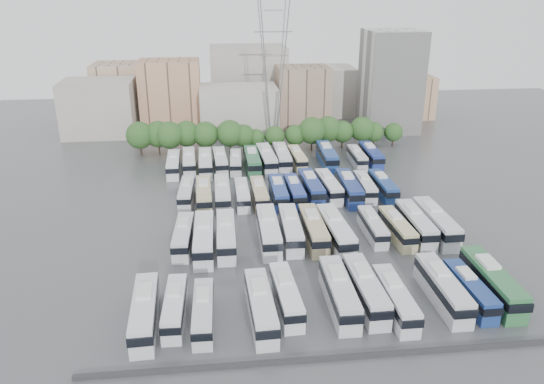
{
  "coord_description": "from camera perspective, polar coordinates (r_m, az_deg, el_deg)",
  "views": [
    {
      "loc": [
        -12.76,
        -77.7,
        37.46
      ],
      "look_at": [
        -3.04,
        8.27,
        3.0
      ],
      "focal_mm": 35.0,
      "sensor_mm": 36.0,
      "label": 1
    }
  ],
  "objects": [
    {
      "name": "bus_r1_s8",
      "position": [
        81.56,
        6.84,
        -4.15
      ],
      "size": [
        3.61,
        13.73,
        4.27
      ],
      "rotation": [
        0.0,
        0.0,
        0.05
      ],
      "color": "silver",
      "rests_on": "ground"
    },
    {
      "name": "ground",
      "position": [
        87.2,
        2.6,
        -3.75
      ],
      "size": [
        220.0,
        220.0,
        0.0
      ],
      "primitive_type": "plane",
      "color": "#424447",
      "rests_on": "ground"
    },
    {
      "name": "bus_r0_s4",
      "position": [
        63.76,
        -1.21,
        -12.15
      ],
      "size": [
        3.15,
        12.62,
        3.93
      ],
      "rotation": [
        0.0,
        0.0,
        0.03
      ],
      "color": "silver",
      "rests_on": "ground"
    },
    {
      "name": "bus_r0_s2",
      "position": [
        63.74,
        -7.41,
        -12.65
      ],
      "size": [
        2.57,
        10.88,
        3.4
      ],
      "rotation": [
        0.0,
        0.0,
        -0.02
      ],
      "color": "silver",
      "rests_on": "ground"
    },
    {
      "name": "bus_r1_s1",
      "position": [
        81.19,
        -9.52,
        -4.67
      ],
      "size": [
        3.1,
        11.71,
        3.64
      ],
      "rotation": [
        0.0,
        0.0,
        -0.05
      ],
      "color": "silver",
      "rests_on": "ground"
    },
    {
      "name": "city_buildings",
      "position": [
        152.55,
        -4.41,
        10.47
      ],
      "size": [
        102.0,
        35.0,
        20.0
      ],
      "color": "#9E998E",
      "rests_on": "ground"
    },
    {
      "name": "bus_r0_s12",
      "position": [
        71.46,
        20.49,
        -9.82
      ],
      "size": [
        2.63,
        11.24,
        3.51
      ],
      "rotation": [
        0.0,
        0.0,
        0.02
      ],
      "color": "navy",
      "rests_on": "ground"
    },
    {
      "name": "bus_r0_s5",
      "position": [
        65.97,
        1.52,
        -11.02
      ],
      "size": [
        3.06,
        11.72,
        3.65
      ],
      "rotation": [
        0.0,
        0.0,
        0.05
      ],
      "color": "white",
      "rests_on": "ground"
    },
    {
      "name": "bus_r2_s10",
      "position": [
        98.86,
        8.28,
        0.47
      ],
      "size": [
        3.22,
        13.09,
        4.08
      ],
      "rotation": [
        0.0,
        0.0,
        -0.03
      ],
      "color": "navy",
      "rests_on": "ground"
    },
    {
      "name": "bus_r2_s12",
      "position": [
        101.35,
        11.84,
        0.64
      ],
      "size": [
        2.61,
        11.75,
        3.68
      ],
      "rotation": [
        0.0,
        0.0,
        0.0
      ],
      "color": "navy",
      "rests_on": "ground"
    },
    {
      "name": "bus_r2_s3",
      "position": [
        95.87,
        -5.35,
        -0.14
      ],
      "size": [
        2.75,
        12.52,
        3.93
      ],
      "rotation": [
        0.0,
        0.0,
        0.0
      ],
      "color": "silver",
      "rests_on": "ground"
    },
    {
      "name": "apartment_tower",
      "position": [
        145.6,
        12.64,
        11.54
      ],
      "size": [
        14.0,
        14.0,
        26.0
      ],
      "primitive_type": "cube",
      "color": "silver",
      "rests_on": "ground"
    },
    {
      "name": "tree_line",
      "position": [
        124.59,
        -1.91,
        6.35
      ],
      "size": [
        65.49,
        7.9,
        8.1
      ],
      "color": "black",
      "rests_on": "ground"
    },
    {
      "name": "bus_r2_s9",
      "position": [
        99.52,
        6.11,
        0.63
      ],
      "size": [
        3.19,
        12.18,
        3.79
      ],
      "rotation": [
        0.0,
        0.0,
        0.05
      ],
      "color": "silver",
      "rests_on": "ground"
    },
    {
      "name": "bus_r0_s9",
      "position": [
        66.97,
        13.09,
        -11.07
      ],
      "size": [
        2.61,
        11.85,
        3.72
      ],
      "rotation": [
        0.0,
        0.0,
        -0.0
      ],
      "color": "silver",
      "rests_on": "ground"
    },
    {
      "name": "bus_r3_s4",
      "position": [
        113.23,
        -3.92,
        3.24
      ],
      "size": [
        2.9,
        11.0,
        3.42
      ],
      "rotation": [
        0.0,
        0.0,
        -0.05
      ],
      "color": "silver",
      "rests_on": "ground"
    },
    {
      "name": "electricity_pylon",
      "position": [
        129.92,
        0.14,
        13.4
      ],
      "size": [
        9.0,
        6.91,
        33.83
      ],
      "color": "slate",
      "rests_on": "ground"
    },
    {
      "name": "bus_r2_s6",
      "position": [
        96.32,
        0.69,
        0.01
      ],
      "size": [
        2.72,
        11.96,
        3.74
      ],
      "rotation": [
        0.0,
        0.0,
        -0.01
      ],
      "color": "navy",
      "rests_on": "ground"
    },
    {
      "name": "bus_r1_s13",
      "position": [
        87.6,
        17.18,
        -3.12
      ],
      "size": [
        3.01,
        13.67,
        4.29
      ],
      "rotation": [
        0.0,
        0.0,
        0.0
      ],
      "color": "silver",
      "rests_on": "ground"
    },
    {
      "name": "bus_r3_s5",
      "position": [
        112.74,
        -2.13,
        3.38
      ],
      "size": [
        2.92,
        13.11,
        4.11
      ],
      "rotation": [
        0.0,
        0.0,
        0.0
      ],
      "color": "#2D6A42",
      "rests_on": "ground"
    },
    {
      "name": "bus_r3_s8",
      "position": [
        115.44,
        2.73,
        3.67
      ],
      "size": [
        2.95,
        11.47,
        3.57
      ],
      "rotation": [
        0.0,
        0.0,
        0.04
      ],
      "color": "beige",
      "rests_on": "ground"
    },
    {
      "name": "bus_r3_s13",
      "position": [
        118.94,
        10.6,
        3.94
      ],
      "size": [
        2.87,
        12.32,
        3.85
      ],
      "rotation": [
        0.0,
        0.0,
        -0.02
      ],
      "color": "navy",
      "rests_on": "ground"
    },
    {
      "name": "bus_r3_s2",
      "position": [
        112.49,
        -7.18,
        3.14
      ],
      "size": [
        2.97,
        12.73,
        3.98
      ],
      "rotation": [
        0.0,
        0.0,
        0.02
      ],
      "color": "silver",
      "rests_on": "ground"
    },
    {
      "name": "bus_r3_s7",
      "position": [
        115.01,
        1.08,
        3.76
      ],
      "size": [
        2.92,
        13.08,
        4.1
      ],
      "rotation": [
        0.0,
        0.0,
        -0.01
      ],
      "color": "silver",
      "rests_on": "ground"
    },
    {
      "name": "bus_r1_s6",
      "position": [
        81.92,
        2.02,
        -3.96
      ],
      "size": [
        3.19,
        12.9,
        4.02
      ],
      "rotation": [
        0.0,
        0.0,
        -0.03
      ],
      "color": "silver",
      "rests_on": "ground"
    },
    {
      "name": "bus_r3_s12",
      "position": [
        117.73,
        9.13,
        3.74
      ],
      "size": [
        2.64,
        10.92,
        3.41
      ],
      "rotation": [
        0.0,
        0.0,
        -0.02
      ],
      "color": "silver",
      "rests_on": "ground"
    },
    {
      "name": "bus_r2_s5",
      "position": [
        95.78,
        -1.38,
        -0.17
      ],
      "size": [
        2.65,
        11.48,
        3.59
      ],
      "rotation": [
        0.0,
        0.0,
        0.01
      ],
      "color": "tan",
      "rests_on": "ground"
    },
    {
      "name": "bus_r3_s6",
      "position": [
        113.91,
        -0.59,
        3.61
      ],
      "size": [
        3.61,
        13.52,
        4.2
      ],
      "rotation": [
        0.0,
        0.0,
        0.05
      ],
      "color": "silver",
      "rests_on": "ground"
    },
    {
      "name": "bus_r1_s2",
      "position": [
        79.43,
        -7.33,
        -4.95
      ],
      "size": [
        3.11,
        13.35,
        4.17
      ],
      "rotation": [
        0.0,
        0.0,
        -0.02
      ],
      "color": "silver",
      "rests_on": "ground"
    },
    {
      "name": "bus_r2_s11",
      "position": [
        100.8,
        9.97,
        0.59
      ],
      "size": [
        2.96,
        11.14,
        3.46
      ],
      "rotation": [
        0.0,
        0.0,
        -0.05
      ],
      "color": "silver",
      "rests_on": "ground"
    },
    {
      "name": "bus_r1_s11",
      "position": [
        84.94,
        13.3,
        -3.76
      ],
      "size": [
        2.91,
        11.49,
        3.58
      ],
      "rotation": [
        0.0,
        0.0,
        0.04
      ],
      "color": "#CAC08B",
      "rests_on": "ground"
    },
    {
      "name": "bus_r2_s4",
      "position": [
        95.84,
        -3.24,
        -0.24
      ],
      "size": [
        2.39,
        10.89,
        3.42
      ],
      "rotation": [
        0.0,
        0.0,
        0.0
      ],
      "color": "white",
      "rests_on": "ground"
    },
    {
      "name": "bus_r0_s11",
      "position": [
        70.25,
        17.89,
        -9.79
      ],
      "size": [
        2.87,
        12.86,
        4.03
      ],
      "rotation": [
        0.0,
        0.0,
        -0.01
      ],
      "color": "silver",
      "rests_on": "ground"
    },
    {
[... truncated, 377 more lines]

